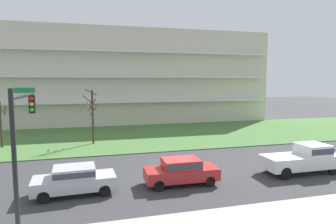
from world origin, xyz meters
The scene contains 9 objects.
ground centered at (0.00, 0.00, 0.00)m, with size 160.00×160.00×0.00m, color #38383A.
grass_lawn_strip centered at (0.00, 14.00, 0.04)m, with size 80.00×16.00×0.08m, color #477238.
apartment_building centered at (0.00, 27.36, 6.79)m, with size 42.38×11.66×13.57m.
tree_far_left centered at (-13.55, 11.43, 2.60)m, with size 1.36×1.33×5.35m.
tree_left centered at (-5.34, 11.05, 3.00)m, with size 1.67×2.16×5.46m.
pickup_white_near_left centered at (8.50, -2.00, 1.02)m, with size 5.40×2.00×1.95m.
sedan_silver_center_left centered at (-6.46, -2.00, 0.87)m, with size 4.48×2.01×1.57m.
sedan_red_center_right centered at (-0.30, -2.00, 0.87)m, with size 4.44×1.90×1.57m.
traffic_signal_mast centered at (-8.33, -5.11, 4.06)m, with size 0.90×4.45×5.98m.
Camera 1 is at (-5.54, -18.49, 6.26)m, focal length 31.43 mm.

